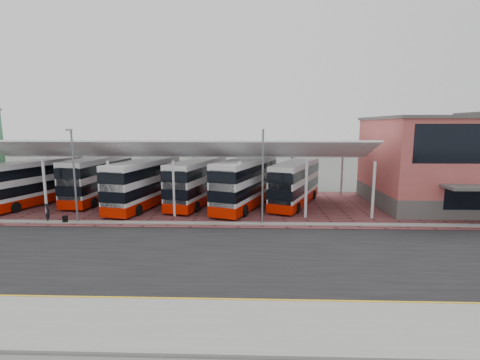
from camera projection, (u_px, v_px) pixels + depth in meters
The scene contains 19 objects.
ground at pixel (235, 250), 23.49m from camera, with size 140.00×140.00×0.00m, color #51544E.
road at pixel (235, 256), 22.50m from camera, with size 120.00×14.00×0.02m, color black.
forecourt at pixel (260, 206), 36.25m from camera, with size 72.00×16.00×0.06m, color brown.
sidewalk at pixel (226, 325), 14.59m from camera, with size 120.00×4.00×0.14m, color gray.
north_kerb at pixel (239, 224), 29.60m from camera, with size 120.00×0.80×0.14m, color gray.
yellow_line_near at pixel (229, 302), 16.57m from camera, with size 120.00×0.12×0.01m, color yellow.
yellow_line_far at pixel (229, 299), 16.87m from camera, with size 120.00×0.12×0.01m, color yellow.
canopy at pixel (184, 150), 36.53m from camera, with size 37.00×11.63×7.07m.
terminal at pixel (464, 162), 35.77m from camera, with size 18.40×14.40×9.25m.
lamp_west at pixel (74, 173), 29.45m from camera, with size 0.16×0.90×8.07m.
lamp_east at pixel (263, 174), 28.93m from camera, with size 0.16×0.90×8.07m.
bus_0 at pixel (36, 182), 36.80m from camera, with size 5.70×11.58×4.66m.
bus_1 at pixel (99, 179), 38.85m from camera, with size 3.60×11.81×4.79m.
bus_2 at pixel (145, 183), 35.81m from camera, with size 5.09×11.92×4.79m.
bus_3 at pixel (198, 182), 37.03m from camera, with size 5.33×11.72×4.71m.
bus_4 at pixel (246, 183), 35.56m from camera, with size 6.80×12.19×4.94m.
bus_5 at pixel (295, 183), 36.60m from camera, with size 6.53×11.11×4.52m.
pedestrian at pixel (48, 212), 30.21m from camera, with size 0.59×0.39×1.61m, color black.
suitcase at pixel (65, 219), 29.83m from camera, with size 0.37×0.26×0.63m, color black.
Camera 1 is at (1.04, -22.43, 8.38)m, focal length 26.00 mm.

